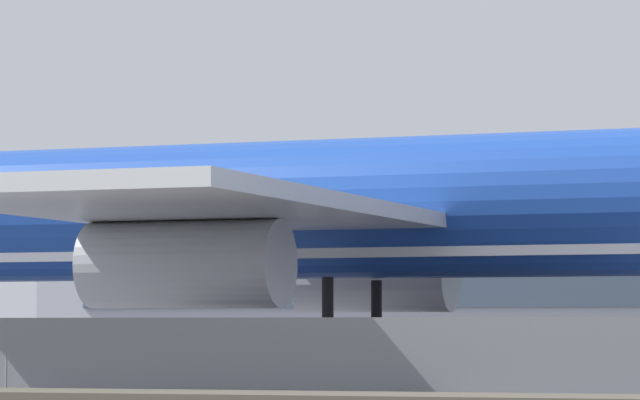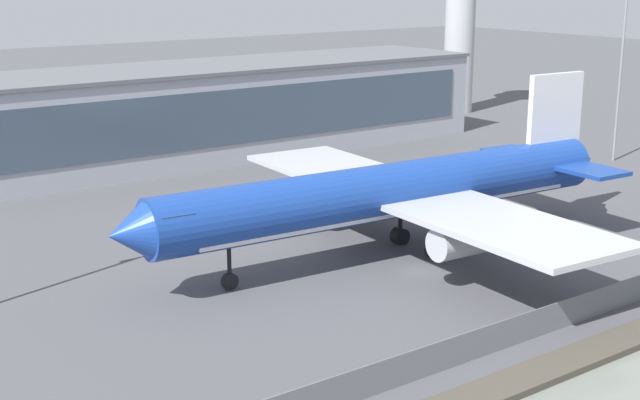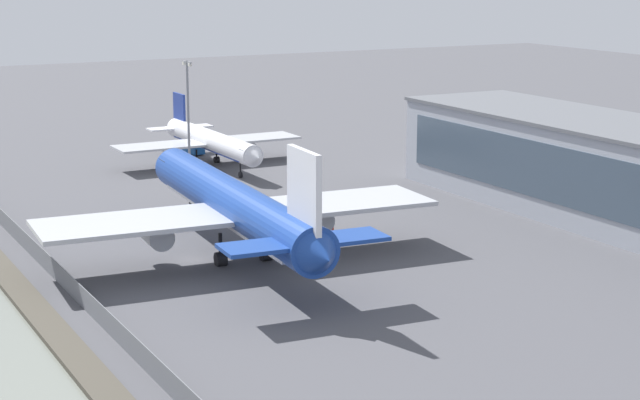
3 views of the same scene
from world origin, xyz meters
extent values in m
plane|color=#4C4C51|center=(0.00, 0.00, 0.00)|extent=(500.00, 500.00, 0.00)
cube|color=slate|center=(0.00, -16.00, 1.14)|extent=(280.00, 0.08, 2.27)
cylinder|color=slate|center=(0.00, -16.00, 1.14)|extent=(0.10, 0.10, 2.27)
cylinder|color=#193D93|center=(0.61, 5.20, 6.43)|extent=(48.69, 8.60, 5.25)
cube|color=silver|center=(0.61, 5.20, 4.99)|extent=(41.37, 7.05, 0.94)
cube|color=#B7BABF|center=(2.22, -6.57, 5.77)|extent=(12.25, 23.94, 0.52)
cube|color=#B7BABF|center=(3.83, 16.63, 5.77)|extent=(12.25, 23.94, 0.52)
cylinder|color=#B7BABF|center=(0.89, -4.61, 4.07)|extent=(6.97, 3.35, 2.89)
cylinder|color=#B7BABF|center=(2.25, 14.88, 4.07)|extent=(6.97, 3.35, 2.89)
cylinder|color=black|center=(3.80, 2.22, 2.27)|extent=(0.42, 0.42, 3.07)
cylinder|color=black|center=(3.80, 2.22, 0.73)|extent=(1.77, 1.30, 1.69)
cylinder|color=black|center=(4.18, 7.71, 2.27)|extent=(0.42, 0.42, 3.07)
cylinder|color=black|center=(4.18, 7.71, 0.73)|extent=(1.77, 1.30, 1.69)
cube|color=red|center=(-5.12, 19.97, 0.75)|extent=(3.47, 2.25, 1.11)
cube|color=#283847|center=(-5.51, 19.89, 1.55)|extent=(1.37, 1.49, 0.50)
cylinder|color=black|center=(-5.94, 19.10, 0.35)|extent=(0.73, 0.36, 0.70)
cylinder|color=black|center=(-6.23, 20.43, 0.35)|extent=(0.73, 0.36, 0.70)
cylinder|color=black|center=(-4.00, 19.52, 0.35)|extent=(0.73, 0.36, 0.70)
cylinder|color=black|center=(-4.29, 20.85, 0.35)|extent=(0.73, 0.36, 0.70)
camera|label=1|loc=(22.26, -62.21, 2.07)|focal=105.00mm
camera|label=2|loc=(-52.65, -56.13, 26.79)|focal=50.00mm
camera|label=3|loc=(113.12, -42.95, 34.07)|focal=60.00mm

